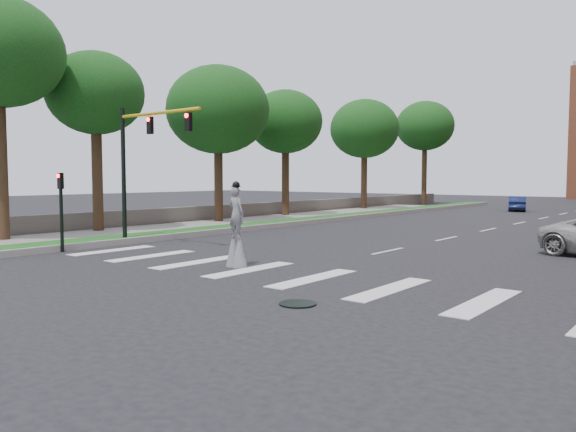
% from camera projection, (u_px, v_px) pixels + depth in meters
% --- Properties ---
extents(ground_plane, '(160.00, 160.00, 0.00)m').
position_uv_depth(ground_plane, '(259.00, 279.00, 16.88)').
color(ground_plane, black).
rests_on(ground_plane, ground).
extents(grass_median, '(2.00, 60.00, 0.25)m').
position_uv_depth(grass_median, '(325.00, 218.00, 39.62)').
color(grass_median, '#164E17').
rests_on(grass_median, ground).
extents(median_curb, '(0.20, 60.00, 0.28)m').
position_uv_depth(median_curb, '(338.00, 219.00, 38.96)').
color(median_curb, gray).
rests_on(median_curb, ground).
extents(sidewalk_left, '(4.00, 60.00, 0.18)m').
position_uv_depth(sidewalk_left, '(189.00, 226.00, 33.69)').
color(sidewalk_left, slate).
rests_on(sidewalk_left, ground).
extents(stone_wall, '(0.50, 56.00, 1.10)m').
position_uv_depth(stone_wall, '(283.00, 208.00, 44.57)').
color(stone_wall, '#58534B').
rests_on(stone_wall, ground).
extents(manhole, '(0.90, 0.90, 0.04)m').
position_uv_depth(manhole, '(298.00, 304.00, 13.45)').
color(manhole, black).
rests_on(manhole, ground).
extents(traffic_signal, '(5.30, 0.23, 6.20)m').
position_uv_depth(traffic_signal, '(139.00, 152.00, 25.02)').
color(traffic_signal, black).
rests_on(traffic_signal, ground).
extents(secondary_signal, '(0.25, 0.21, 3.23)m').
position_uv_depth(secondary_signal, '(61.00, 204.00, 22.76)').
color(secondary_signal, black).
rests_on(secondary_signal, ground).
extents(stilt_performer, '(0.84, 0.54, 2.91)m').
position_uv_depth(stilt_performer, '(236.00, 233.00, 19.03)').
color(stilt_performer, '#322214').
rests_on(stilt_performer, ground).
extents(car_mid, '(2.52, 4.26, 1.33)m').
position_uv_depth(car_mid, '(517.00, 204.00, 50.32)').
color(car_mid, navy).
rests_on(car_mid, ground).
extents(tree_1, '(5.14, 5.14, 9.68)m').
position_uv_depth(tree_1, '(95.00, 94.00, 29.73)').
color(tree_1, '#322214').
rests_on(tree_1, ground).
extents(tree_2, '(6.68, 6.68, 10.23)m').
position_uv_depth(tree_2, '(218.00, 110.00, 36.18)').
color(tree_2, '#322214').
rests_on(tree_2, ground).
extents(tree_3, '(5.59, 5.59, 9.57)m').
position_uv_depth(tree_3, '(285.00, 122.00, 42.05)').
color(tree_3, '#322214').
rests_on(tree_3, ground).
extents(tree_4, '(6.27, 6.27, 10.09)m').
position_uv_depth(tree_4, '(364.00, 129.00, 50.98)').
color(tree_4, '#322214').
rests_on(tree_4, ground).
extents(tree_5, '(6.30, 6.30, 11.29)m').
position_uv_depth(tree_5, '(425.00, 126.00, 61.12)').
color(tree_5, '#322214').
rests_on(tree_5, ground).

